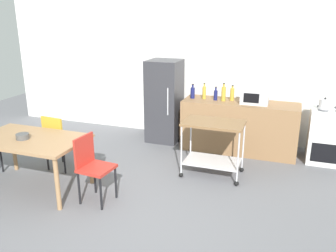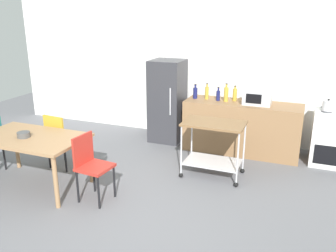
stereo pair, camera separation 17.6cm
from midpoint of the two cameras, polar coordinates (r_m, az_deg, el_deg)
ground_plane at (r=4.60m, az=-7.02°, el=-13.88°), size 12.00×12.00×0.00m
back_wall at (r=6.98m, az=4.42°, el=9.94°), size 8.40×0.12×2.90m
kitchen_counter at (r=6.44m, az=10.51°, el=-0.13°), size 2.00×0.64×0.90m
dining_table at (r=5.31m, az=-22.00°, el=-2.61°), size 1.50×0.90×0.75m
chair_mustard at (r=5.85m, az=-17.90°, el=-1.90°), size 0.43×0.43×0.89m
chair_red at (r=4.78m, az=-13.04°, el=-5.95°), size 0.44×0.44×0.89m
stove_oven at (r=6.42m, az=23.40°, el=-1.40°), size 0.60×0.61×0.92m
refrigerator at (r=6.81m, az=-1.32°, el=4.00°), size 0.60×0.63×1.55m
kitchen_cart at (r=5.39m, az=6.30°, el=-2.18°), size 0.91×0.57×0.85m
bottle_sparkling_water at (r=6.48m, az=3.18°, el=5.36°), size 0.08×0.08×0.26m
bottle_olive_oil at (r=6.46m, az=5.02°, el=5.38°), size 0.07×0.07×0.29m
bottle_hot_sauce at (r=6.38m, az=6.82°, el=4.96°), size 0.07×0.07×0.24m
bottle_sesame_oil at (r=6.33m, az=8.07°, el=5.15°), size 0.08×0.08×0.32m
bottle_soy_sauce at (r=6.40m, az=9.42°, el=5.06°), size 0.07×0.07×0.27m
microwave at (r=6.25m, az=12.92°, el=4.68°), size 0.46×0.35×0.26m
fruit_bowl at (r=5.27m, az=-23.07°, el=-1.54°), size 0.17×0.17×0.07m
kettle at (r=6.17m, az=22.97°, el=3.24°), size 0.24×0.17×0.19m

